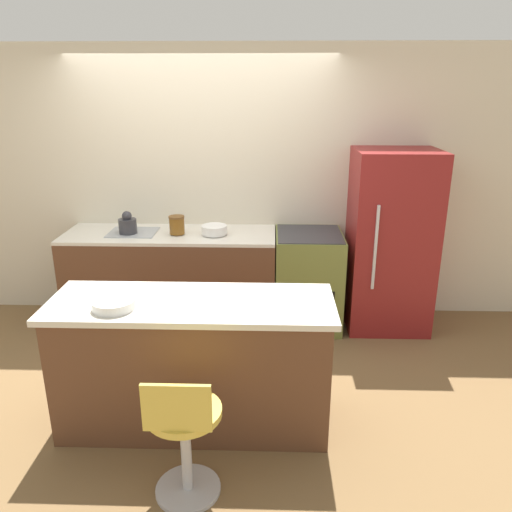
# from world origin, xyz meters

# --- Properties ---
(ground_plane) EXTENTS (14.00, 14.00, 0.00)m
(ground_plane) POSITION_xyz_m (0.00, 0.00, 0.00)
(ground_plane) COLOR brown
(wall_back) EXTENTS (8.00, 0.06, 2.60)m
(wall_back) POSITION_xyz_m (0.00, 0.71, 1.30)
(wall_back) COLOR beige
(wall_back) RESTS_ON ground_plane
(back_counter) EXTENTS (1.98, 0.66, 0.92)m
(back_counter) POSITION_xyz_m (-0.30, 0.35, 0.46)
(back_counter) COLOR brown
(back_counter) RESTS_ON ground_plane
(kitchen_island) EXTENTS (1.85, 0.65, 0.91)m
(kitchen_island) POSITION_xyz_m (0.15, -1.19, 0.46)
(kitchen_island) COLOR brown
(kitchen_island) RESTS_ON ground_plane
(oven_range) EXTENTS (0.62, 0.67, 0.92)m
(oven_range) POSITION_xyz_m (1.01, 0.35, 0.46)
(oven_range) COLOR olive
(oven_range) RESTS_ON ground_plane
(refrigerator) EXTENTS (0.75, 0.66, 1.69)m
(refrigerator) POSITION_xyz_m (1.77, 0.36, 0.85)
(refrigerator) COLOR maroon
(refrigerator) RESTS_ON ground_plane
(stool_chair) EXTENTS (0.42, 0.42, 0.83)m
(stool_chair) POSITION_xyz_m (0.19, -1.86, 0.41)
(stool_chair) COLOR #B7B7BC
(stool_chair) RESTS_ON ground_plane
(kettle) EXTENTS (0.17, 0.17, 0.21)m
(kettle) POSITION_xyz_m (-0.67, 0.31, 1.01)
(kettle) COLOR #333338
(kettle) RESTS_ON back_counter
(mixing_bowl) EXTENTS (0.24, 0.24, 0.08)m
(mixing_bowl) POSITION_xyz_m (0.13, 0.31, 0.96)
(mixing_bowl) COLOR white
(mixing_bowl) RESTS_ON back_counter
(canister_jar) EXTENTS (0.15, 0.15, 0.17)m
(canister_jar) POSITION_xyz_m (-0.21, 0.31, 1.01)
(canister_jar) COLOR brown
(canister_jar) RESTS_ON back_counter
(fruit_bowl) EXTENTS (0.27, 0.27, 0.06)m
(fruit_bowl) POSITION_xyz_m (-0.31, -1.32, 0.94)
(fruit_bowl) COLOR white
(fruit_bowl) RESTS_ON kitchen_island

